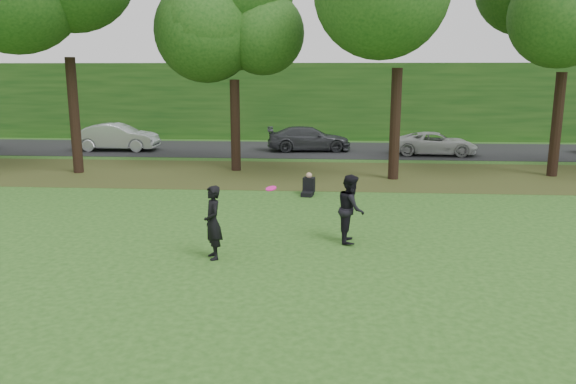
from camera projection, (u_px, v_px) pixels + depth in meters
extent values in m
plane|color=#254D18|center=(269.00, 283.00, 12.15)|extent=(120.00, 120.00, 0.00)
cube|color=#4A3B1A|center=(300.00, 175.00, 24.82)|extent=(60.00, 7.00, 0.01)
cube|color=black|center=(307.00, 150.00, 32.61)|extent=(70.00, 7.00, 0.02)
cube|color=#184614|center=(311.00, 101.00, 37.94)|extent=(70.00, 3.00, 5.00)
imported|color=black|center=(213.00, 223.00, 13.58)|extent=(0.67, 0.78, 1.81)
imported|color=black|center=(351.00, 209.00, 14.91)|extent=(0.70, 0.90, 1.84)
imported|color=#B3B6BB|center=(117.00, 137.00, 32.11)|extent=(4.71, 1.73, 1.54)
imported|color=#404147|center=(309.00, 139.00, 32.01)|extent=(4.92, 2.43, 1.37)
imported|color=silver|center=(436.00, 143.00, 30.51)|extent=(4.54, 2.37, 1.22)
cylinder|color=#FE159B|center=(271.00, 188.00, 13.88)|extent=(0.34, 0.35, 0.12)
cube|color=black|center=(307.00, 194.00, 20.59)|extent=(0.48, 0.61, 0.16)
cube|color=black|center=(309.00, 185.00, 20.80)|extent=(0.47, 0.40, 0.56)
sphere|color=tan|center=(309.00, 175.00, 20.72)|extent=(0.22, 0.22, 0.22)
cylinder|color=black|center=(74.00, 116.00, 24.80)|extent=(0.44, 0.44, 5.08)
cylinder|color=black|center=(235.00, 126.00, 25.47)|extent=(0.44, 0.44, 4.12)
sphere|color=#184614|center=(233.00, 15.00, 24.46)|extent=(5.80, 5.80, 5.80)
cylinder|color=black|center=(395.00, 124.00, 23.36)|extent=(0.44, 0.44, 4.62)
cylinder|color=black|center=(557.00, 125.00, 24.05)|extent=(0.44, 0.44, 4.45)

